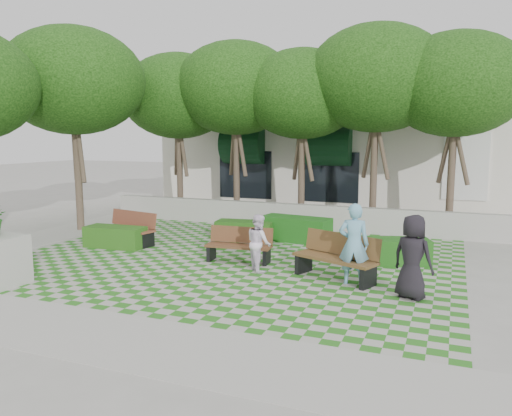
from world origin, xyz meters
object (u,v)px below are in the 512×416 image
at_px(hedge_east, 392,251).
at_px(hedge_midleft, 245,231).
at_px(person_blue, 354,244).
at_px(bench_mid, 239,245).
at_px(hedge_midright, 296,229).
at_px(person_dark, 413,257).
at_px(hedge_west, 115,237).
at_px(bench_east, 337,258).
at_px(bench_west, 129,228).
at_px(person_white, 259,243).

bearing_deg(hedge_east, hedge_midleft, 164.58).
relative_size(hedge_east, hedge_midleft, 1.06).
distance_m(hedge_east, person_blue, 2.39).
height_order(bench_mid, hedge_midright, bench_mid).
bearing_deg(hedge_midright, person_dark, -49.48).
bearing_deg(hedge_west, hedge_east, 7.63).
bearing_deg(hedge_midleft, bench_east, -41.12).
xyz_separation_m(hedge_east, hedge_midleft, (-4.84, 1.33, -0.02)).
xyz_separation_m(person_blue, person_dark, (1.34, -0.56, -0.05)).
distance_m(hedge_midright, hedge_west, 5.69).
relative_size(hedge_midright, person_dark, 1.25).
bearing_deg(bench_west, hedge_west, -86.02).
height_order(bench_east, person_blue, person_blue).
bearing_deg(person_white, hedge_east, -101.43).
distance_m(bench_west, hedge_midleft, 3.68).
bearing_deg(hedge_east, bench_west, -176.45).
height_order(bench_east, hedge_midright, bench_east).
height_order(bench_mid, person_blue, person_blue).
relative_size(person_blue, person_dark, 1.06).
height_order(bench_mid, hedge_east, bench_mid).
height_order(bench_west, hedge_west, bench_west).
distance_m(bench_west, hedge_midright, 5.33).
bearing_deg(bench_mid, hedge_east, 13.13).
bearing_deg(hedge_west, bench_east, -7.10).
bearing_deg(person_blue, person_dark, 149.85).
bearing_deg(bench_west, bench_mid, 1.99).
xyz_separation_m(hedge_midright, person_white, (0.20, -3.80, 0.33)).
bearing_deg(hedge_west, bench_mid, -2.61).
bearing_deg(hedge_midleft, bench_west, -150.13).
height_order(hedge_east, hedge_midright, hedge_midright).
relative_size(hedge_midright, hedge_west, 1.21).
bearing_deg(person_white, hedge_midright, -40.61).
distance_m(hedge_midleft, hedge_west, 4.08).
xyz_separation_m(hedge_east, person_dark, (0.73, -2.79, 0.55)).
bearing_deg(bench_west, person_white, -3.34).
bearing_deg(hedge_midleft, person_white, -61.34).
xyz_separation_m(bench_east, person_white, (-2.00, 0.04, 0.20)).
height_order(bench_east, hedge_east, bench_east).
bearing_deg(bench_east, bench_mid, -171.84).
relative_size(bench_west, hedge_midright, 0.92).
bearing_deg(bench_mid, bench_east, -18.82).
xyz_separation_m(bench_east, bench_mid, (-2.82, 0.69, -0.07)).
relative_size(bench_east, person_blue, 1.15).
distance_m(bench_mid, hedge_midleft, 2.79).
relative_size(bench_east, hedge_midleft, 1.18).
relative_size(hedge_east, person_blue, 1.03).
xyz_separation_m(bench_west, person_blue, (7.42, -1.73, 0.45)).
bearing_deg(bench_west, person_blue, -0.45).
height_order(bench_mid, bench_west, bench_west).
bearing_deg(hedge_midleft, hedge_east, -15.42).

